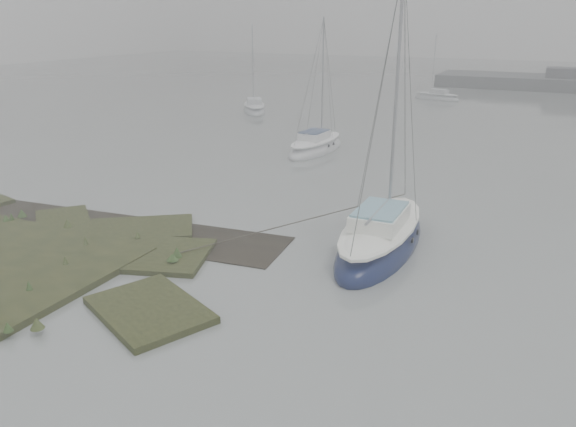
{
  "coord_description": "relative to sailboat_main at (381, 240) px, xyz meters",
  "views": [
    {
      "loc": [
        10.14,
        -11.41,
        7.9
      ],
      "look_at": [
        2.55,
        4.25,
        1.8
      ],
      "focal_mm": 35.0,
      "sensor_mm": 36.0,
      "label": 1
    }
  ],
  "objects": [
    {
      "name": "sailboat_white",
      "position": [
        -8.23,
        13.28,
        -0.06
      ],
      "size": [
        2.34,
        6.17,
        8.56
      ],
      "rotation": [
        0.0,
        0.0,
        -0.06
      ],
      "color": "silver",
      "rests_on": "ground"
    },
    {
      "name": "ground",
      "position": [
        -4.97,
        23.09,
        -0.32
      ],
      "size": [
        160.0,
        160.0,
        0.0
      ],
      "primitive_type": "plane",
      "color": "slate",
      "rests_on": "ground"
    },
    {
      "name": "sailboat_far_c",
      "position": [
        -6.34,
        40.08,
        -0.11
      ],
      "size": [
        5.07,
        2.77,
        6.81
      ],
      "rotation": [
        0.0,
        0.0,
        1.31
      ],
      "color": "#B1B6BC",
      "rests_on": "ground"
    },
    {
      "name": "sailboat_main",
      "position": [
        0.0,
        0.0,
        0.0
      ],
      "size": [
        2.58,
        7.44,
        10.44
      ],
      "rotation": [
        0.0,
        0.0,
        0.02
      ],
      "color": "#0D153B",
      "rests_on": "ground"
    },
    {
      "name": "sailboat_far_a",
      "position": [
        -19.16,
        25.08,
        -0.08
      ],
      "size": [
        4.62,
        5.69,
        7.91
      ],
      "rotation": [
        0.0,
        0.0,
        0.58
      ],
      "color": "#ABB2B6",
      "rests_on": "ground"
    }
  ]
}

